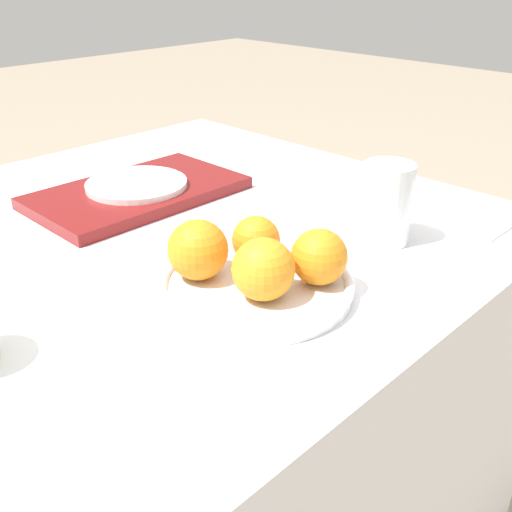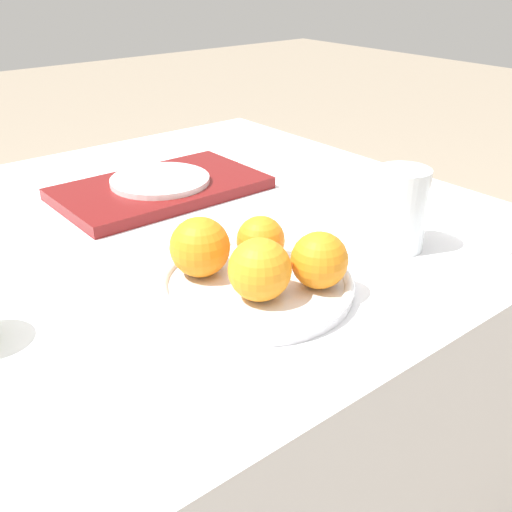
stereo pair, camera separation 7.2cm
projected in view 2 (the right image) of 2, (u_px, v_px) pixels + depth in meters
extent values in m
cube|color=white|center=(151.00, 425.00, 1.06)|extent=(1.13, 0.93, 0.74)
cylinder|color=silver|center=(256.00, 287.00, 0.74)|extent=(0.24, 0.24, 0.01)
torus|color=silver|center=(256.00, 282.00, 0.74)|extent=(0.24, 0.24, 0.01)
sphere|color=orange|center=(260.00, 270.00, 0.69)|extent=(0.07, 0.07, 0.07)
sphere|color=orange|center=(261.00, 240.00, 0.77)|extent=(0.06, 0.06, 0.06)
sphere|color=orange|center=(319.00, 260.00, 0.71)|extent=(0.07, 0.07, 0.07)
sphere|color=orange|center=(197.00, 248.00, 0.74)|extent=(0.08, 0.08, 0.08)
cylinder|color=silver|center=(401.00, 209.00, 0.83)|extent=(0.07, 0.07, 0.12)
cube|color=maroon|center=(161.00, 188.00, 1.04)|extent=(0.35, 0.21, 0.02)
cylinder|color=white|center=(160.00, 180.00, 1.04)|extent=(0.17, 0.17, 0.01)
cube|color=white|center=(496.00, 229.00, 0.90)|extent=(0.11, 0.11, 0.01)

